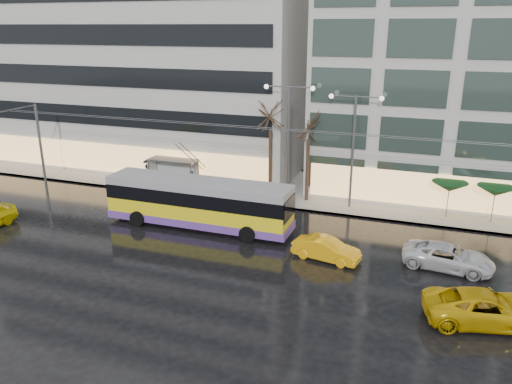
% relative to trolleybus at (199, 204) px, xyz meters
% --- Properties ---
extents(ground, '(140.00, 140.00, 0.00)m').
position_rel_trolleybus_xyz_m(ground, '(2.31, -3.63, -1.65)').
color(ground, black).
rests_on(ground, ground).
extents(sidewalk, '(80.00, 10.00, 0.15)m').
position_rel_trolleybus_xyz_m(sidewalk, '(4.31, 10.37, -1.57)').
color(sidewalk, gray).
rests_on(sidewalk, ground).
extents(kerb, '(80.00, 0.10, 0.15)m').
position_rel_trolleybus_xyz_m(kerb, '(4.31, 5.42, -1.57)').
color(kerb, slate).
rests_on(kerb, ground).
extents(building_left, '(34.00, 14.00, 22.00)m').
position_rel_trolleybus_xyz_m(building_left, '(-13.69, 15.37, 9.50)').
color(building_left, '#B3B1AB').
rests_on(building_left, sidewalk).
extents(trolleybus, '(13.15, 5.15, 6.09)m').
position_rel_trolleybus_xyz_m(trolleybus, '(0.00, 0.00, 0.00)').
color(trolleybus, yellow).
rests_on(trolleybus, ground).
extents(catenary, '(42.24, 5.12, 7.00)m').
position_rel_trolleybus_xyz_m(catenary, '(3.31, 4.30, 2.60)').
color(catenary, '#595B60').
rests_on(catenary, ground).
extents(bus_shelter, '(4.20, 1.60, 2.51)m').
position_rel_trolleybus_xyz_m(bus_shelter, '(-6.08, 7.05, 0.31)').
color(bus_shelter, '#595B60').
rests_on(bus_shelter, sidewalk).
extents(street_lamp_near, '(3.96, 0.36, 9.03)m').
position_rel_trolleybus_xyz_m(street_lamp_near, '(4.31, 7.17, 4.34)').
color(street_lamp_near, '#595B60').
rests_on(street_lamp_near, sidewalk).
extents(street_lamp_far, '(3.96, 0.36, 8.53)m').
position_rel_trolleybus_xyz_m(street_lamp_far, '(9.31, 7.17, 4.07)').
color(street_lamp_far, '#595B60').
rests_on(street_lamp_far, sidewalk).
extents(tree_a, '(3.20, 3.20, 8.40)m').
position_rel_trolleybus_xyz_m(tree_a, '(2.81, 7.37, 5.44)').
color(tree_a, black).
rests_on(tree_a, sidewalk).
extents(tree_b, '(3.20, 3.20, 7.70)m').
position_rel_trolleybus_xyz_m(tree_b, '(5.81, 7.57, 4.75)').
color(tree_b, black).
rests_on(tree_b, sidewalk).
extents(parasol_a, '(2.50, 2.50, 2.65)m').
position_rel_trolleybus_xyz_m(parasol_a, '(16.31, 7.37, 0.80)').
color(parasol_a, '#595B60').
rests_on(parasol_a, sidewalk).
extents(parasol_b, '(2.50, 2.50, 2.65)m').
position_rel_trolleybus_xyz_m(parasol_b, '(19.31, 7.37, 0.80)').
color(parasol_b, '#595B60').
rests_on(parasol_b, sidewalk).
extents(taxi_b, '(4.24, 2.07, 1.34)m').
position_rel_trolleybus_xyz_m(taxi_b, '(9.47, -2.16, -0.98)').
color(taxi_b, '#FFAE0D').
rests_on(taxi_b, ground).
extents(taxi_c, '(6.12, 3.85, 1.58)m').
position_rel_trolleybus_xyz_m(taxi_c, '(17.95, -6.29, -0.86)').
color(taxi_c, '#CEA20A').
rests_on(taxi_c, ground).
extents(sedan_silver, '(5.30, 2.89, 1.41)m').
position_rel_trolleybus_xyz_m(sedan_silver, '(16.34, -0.92, -0.94)').
color(sedan_silver, silver).
rests_on(sedan_silver, ground).
extents(pedestrian_a, '(1.16, 1.18, 2.19)m').
position_rel_trolleybus_xyz_m(pedestrian_a, '(-3.82, 6.56, -0.07)').
color(pedestrian_a, black).
rests_on(pedestrian_a, sidewalk).
extents(pedestrian_b, '(0.88, 0.73, 1.66)m').
position_rel_trolleybus_xyz_m(pedestrian_b, '(-4.78, 8.48, -0.67)').
color(pedestrian_b, black).
rests_on(pedestrian_b, sidewalk).
extents(pedestrian_c, '(1.27, 1.14, 2.11)m').
position_rel_trolleybus_xyz_m(pedestrian_c, '(-8.52, 7.40, -0.39)').
color(pedestrian_c, black).
rests_on(pedestrian_c, sidewalk).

